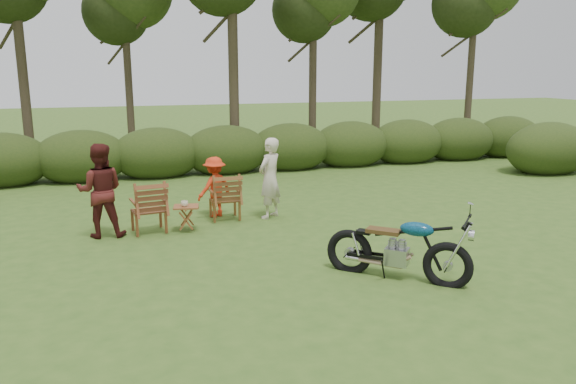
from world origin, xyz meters
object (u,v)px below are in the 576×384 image
object	(u,v)px
lawn_chair_left	(150,232)
lawn_chair_right	(225,219)
adult_b	(104,236)
child	(216,216)
motorcycle	(396,278)
side_table	(187,218)
adult_a	(270,217)
cup	(184,204)

from	to	relation	value
lawn_chair_left	lawn_chair_right	bearing A→B (deg)	-170.51
adult_b	child	xyz separation A→B (m)	(2.22, 0.74, 0.00)
lawn_chair_left	adult_b	bearing A→B (deg)	-5.53
motorcycle	adult_b	distance (m)	5.40
side_table	adult_a	world-z (taller)	adult_a
lawn_chair_right	side_table	size ratio (longest dim) A/B	1.93
lawn_chair_right	motorcycle	bearing A→B (deg)	113.32
lawn_chair_right	child	bearing A→B (deg)	-58.96
lawn_chair_right	child	distance (m)	0.29
lawn_chair_right	adult_a	bearing A→B (deg)	169.28
motorcycle	lawn_chair_left	bearing A→B (deg)	175.61
adult_a	lawn_chair_left	bearing A→B (deg)	-30.85
cup	adult_a	xyz separation A→B (m)	(1.81, 0.48, -0.54)
adult_b	motorcycle	bearing A→B (deg)	146.18
side_table	lawn_chair_right	bearing A→B (deg)	35.97
adult_a	child	distance (m)	1.14
motorcycle	lawn_chair_right	distance (m)	4.37
motorcycle	cup	size ratio (longest dim) A/B	15.22
lawn_chair_right	lawn_chair_left	size ratio (longest dim) A/B	0.96
lawn_chair_right	lawn_chair_left	bearing A→B (deg)	17.02
lawn_chair_left	child	size ratio (longest dim) A/B	0.79
lawn_chair_right	cup	bearing A→B (deg)	36.67
lawn_chair_left	cup	distance (m)	0.87
side_table	cup	xyz separation A→B (m)	(-0.03, -0.03, 0.30)
lawn_chair_left	adult_a	size ratio (longest dim) A/B	0.59
motorcycle	lawn_chair_right	xyz separation A→B (m)	(-1.70, 4.02, 0.00)
motorcycle	adult_a	distance (m)	3.93
lawn_chair_left	child	bearing A→B (deg)	-160.06
motorcycle	adult_a	xyz separation A→B (m)	(-0.80, 3.85, 0.00)
lawn_chair_left	adult_b	xyz separation A→B (m)	(-0.83, -0.02, 0.00)
side_table	adult_a	bearing A→B (deg)	14.33
side_table	cup	world-z (taller)	cup
cup	child	world-z (taller)	child
cup	lawn_chair_left	bearing A→B (deg)	162.78
lawn_chair_right	lawn_chair_left	xyz separation A→B (m)	(-1.55, -0.46, 0.00)
motorcycle	adult_b	bearing A→B (deg)	-177.72
lawn_chair_right	adult_b	bearing A→B (deg)	11.93
child	lawn_chair_right	bearing A→B (deg)	92.83
cup	lawn_chair_right	bearing A→B (deg)	36.29
lawn_chair_right	child	xyz separation A→B (m)	(-0.15, 0.25, 0.00)
adult_b	child	distance (m)	2.34
lawn_chair_left	adult_b	world-z (taller)	adult_b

